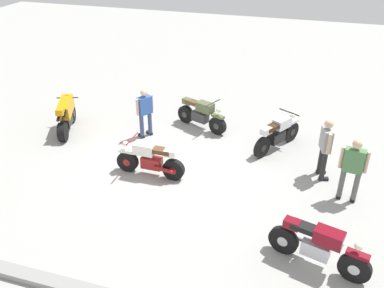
% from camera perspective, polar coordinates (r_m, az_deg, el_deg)
% --- Properties ---
extents(ground_plane, '(40.00, 40.00, 0.00)m').
position_cam_1_polar(ground_plane, '(11.69, -2.67, -3.48)').
color(ground_plane, '#9E9E99').
extents(motorcycle_silver_cruiser, '(1.14, 1.87, 1.09)m').
position_cam_1_polar(motorcycle_silver_cruiser, '(12.69, 11.63, 1.42)').
color(motorcycle_silver_cruiser, black).
rests_on(motorcycle_silver_cruiser, ground).
extents(motorcycle_maroon_cruiser, '(2.04, 0.89, 1.09)m').
position_cam_1_polar(motorcycle_maroon_cruiser, '(8.86, 16.97, -13.20)').
color(motorcycle_maroon_cruiser, black).
rests_on(motorcycle_maroon_cruiser, ground).
extents(motorcycle_cream_vintage, '(1.95, 0.70, 1.07)m').
position_cam_1_polar(motorcycle_cream_vintage, '(11.24, -5.75, -2.15)').
color(motorcycle_cream_vintage, black).
rests_on(motorcycle_cream_vintage, ground).
extents(motorcycle_orange_sportbike, '(0.94, 1.90, 1.14)m').
position_cam_1_polar(motorcycle_orange_sportbike, '(14.08, -16.90, 3.94)').
color(motorcycle_orange_sportbike, black).
rests_on(motorcycle_orange_sportbike, ground).
extents(motorcycle_olive_vintage, '(1.86, 1.01, 1.07)m').
position_cam_1_polar(motorcycle_olive_vintage, '(13.71, 1.27, 4.08)').
color(motorcycle_olive_vintage, black).
rests_on(motorcycle_olive_vintage, ground).
extents(person_in_blue_shirt, '(0.48, 0.58, 1.61)m').
position_cam_1_polar(person_in_blue_shirt, '(13.07, -6.47, 4.60)').
color(person_in_blue_shirt, '#384772').
rests_on(person_in_blue_shirt, ground).
extents(person_in_gray_shirt, '(0.40, 0.66, 1.72)m').
position_cam_1_polar(person_in_gray_shirt, '(11.41, 17.83, -0.14)').
color(person_in_gray_shirt, '#262628').
rests_on(person_in_gray_shirt, ground).
extents(person_in_green_shirt, '(0.67, 0.36, 1.72)m').
position_cam_1_polar(person_in_green_shirt, '(10.68, 21.19, -2.90)').
color(person_in_green_shirt, '#59595B').
rests_on(person_in_green_shirt, ground).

